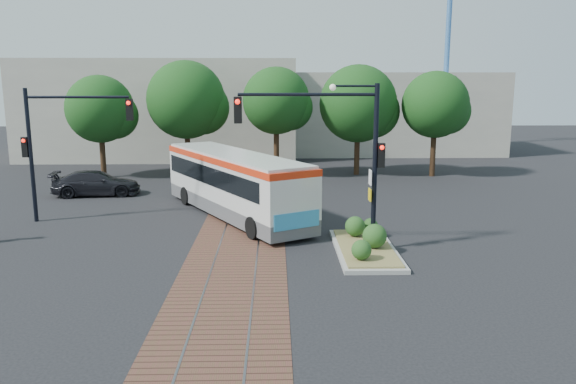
# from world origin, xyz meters

# --- Properties ---
(ground) EXTENTS (120.00, 120.00, 0.00)m
(ground) POSITION_xyz_m (0.00, 0.00, 0.00)
(ground) COLOR black
(ground) RESTS_ON ground
(trackbed) EXTENTS (3.60, 40.00, 0.02)m
(trackbed) POSITION_xyz_m (0.00, 4.00, 0.01)
(trackbed) COLOR #532F26
(trackbed) RESTS_ON ground
(tree_row) EXTENTS (26.40, 5.60, 7.67)m
(tree_row) POSITION_xyz_m (1.21, 16.42, 4.85)
(tree_row) COLOR #382314
(tree_row) RESTS_ON ground
(warehouses) EXTENTS (40.00, 13.00, 8.00)m
(warehouses) POSITION_xyz_m (-0.53, 28.75, 3.81)
(warehouses) COLOR #ADA899
(warehouses) RESTS_ON ground
(crane) EXTENTS (8.00, 0.50, 18.00)m
(crane) POSITION_xyz_m (18.00, 34.00, 10.88)
(crane) COLOR #3F72B2
(crane) RESTS_ON ground
(city_bus) EXTENTS (7.58, 10.89, 3.00)m
(city_bus) POSITION_xyz_m (-0.52, 4.88, 1.67)
(city_bus) COLOR #4E4E51
(city_bus) RESTS_ON ground
(traffic_island) EXTENTS (2.20, 5.20, 1.13)m
(traffic_island) POSITION_xyz_m (4.82, -0.90, 0.33)
(traffic_island) COLOR gray
(traffic_island) RESTS_ON ground
(signal_pole_main) EXTENTS (5.49, 0.46, 6.00)m
(signal_pole_main) POSITION_xyz_m (3.86, -0.81, 4.16)
(signal_pole_main) COLOR black
(signal_pole_main) RESTS_ON ground
(signal_pole_left) EXTENTS (4.99, 0.34, 6.00)m
(signal_pole_left) POSITION_xyz_m (-8.37, 4.00, 3.86)
(signal_pole_left) COLOR black
(signal_pole_left) RESTS_ON ground
(parked_car) EXTENTS (4.95, 2.47, 1.38)m
(parked_car) POSITION_xyz_m (-8.60, 9.95, 0.69)
(parked_car) COLOR black
(parked_car) RESTS_ON ground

